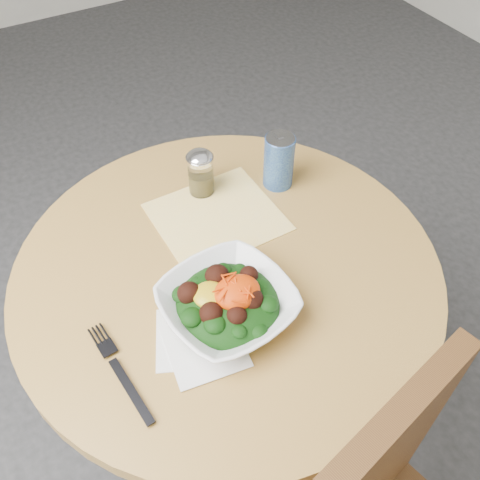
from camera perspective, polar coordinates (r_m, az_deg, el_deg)
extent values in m
plane|color=#2A2A2C|center=(1.77, -0.94, -18.39)|extent=(6.00, 6.00, 0.00)
cylinder|color=black|center=(1.75, -0.94, -18.19)|extent=(0.52, 0.52, 0.03)
cylinder|color=black|center=(1.45, -1.11, -12.68)|extent=(0.10, 0.10, 0.71)
cylinder|color=#C49246|center=(1.14, -1.38, -3.30)|extent=(0.90, 0.90, 0.04)
cube|color=#F7B40D|center=(1.22, -2.48, 2.49)|extent=(0.27, 0.25, 0.00)
cube|color=white|center=(1.02, -5.04, -10.30)|extent=(0.18, 0.18, 0.00)
cube|color=white|center=(1.01, -3.72, -11.34)|extent=(0.16, 0.16, 0.00)
imported|color=white|center=(1.03, -1.33, -6.88)|extent=(0.28, 0.28, 0.06)
ellipsoid|color=black|center=(1.03, -1.33, -6.94)|extent=(0.20, 0.20, 0.07)
ellipsoid|color=gold|center=(1.00, -3.26, -5.84)|extent=(0.06, 0.06, 0.02)
ellipsoid|color=red|center=(1.00, -0.34, -5.56)|extent=(0.09, 0.08, 0.04)
cube|color=black|center=(0.98, -11.54, -15.51)|extent=(0.03, 0.15, 0.00)
cube|color=black|center=(1.04, -14.39, -10.45)|extent=(0.04, 0.08, 0.00)
cylinder|color=silver|center=(1.25, -4.20, 6.86)|extent=(0.06, 0.06, 0.09)
cylinder|color=#9A8448|center=(1.27, -4.15, 6.17)|extent=(0.05, 0.05, 0.05)
cylinder|color=silver|center=(1.22, -4.32, 8.63)|extent=(0.06, 0.06, 0.01)
ellipsoid|color=silver|center=(1.22, -4.34, 8.83)|extent=(0.06, 0.06, 0.03)
cylinder|color=navy|center=(1.27, 4.16, 8.35)|extent=(0.07, 0.07, 0.13)
cylinder|color=#B4B4BB|center=(1.22, 4.33, 10.80)|extent=(0.07, 0.07, 0.00)
cube|color=#B4B4BB|center=(1.23, 4.18, 11.13)|extent=(0.02, 0.02, 0.00)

